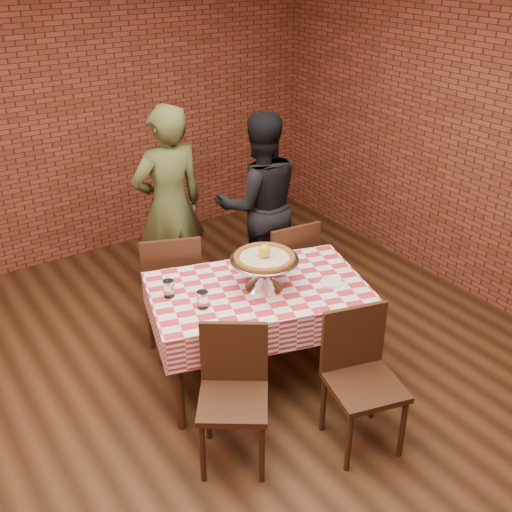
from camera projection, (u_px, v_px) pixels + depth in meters
name	position (u px, v px, depth m)	size (l,w,h in m)	color
ground	(226.00, 435.00, 3.98)	(6.00, 6.00, 0.00)	black
back_wall	(47.00, 113.00, 5.51)	(5.50, 5.50, 0.00)	brown
table	(258.00, 333.00, 4.34)	(1.43, 0.86, 0.75)	#392314
tablecloth	(258.00, 302.00, 4.22)	(1.47, 0.90, 0.25)	#C02A36
pizza_stand	(264.00, 273.00, 4.12)	(0.47, 0.47, 0.21)	silver
pizza	(264.00, 258.00, 4.07)	(0.41, 0.41, 0.03)	beige
lemon	(265.00, 251.00, 4.04)	(0.07, 0.07, 0.10)	yellow
water_glass_left	(203.00, 300.00, 3.91)	(0.07, 0.07, 0.12)	white
water_glass_right	(169.00, 288.00, 4.03)	(0.07, 0.07, 0.12)	white
side_plate	(331.00, 283.00, 4.20)	(0.15, 0.15, 0.01)	white
sweetener_packet_a	(347.00, 288.00, 4.14)	(0.05, 0.04, 0.01)	white
sweetener_packet_b	(344.00, 284.00, 4.20)	(0.05, 0.04, 0.01)	white
condiment_caddy	(248.00, 255.00, 4.43)	(0.09, 0.08, 0.13)	silver
chair_near_left	(233.00, 403.00, 3.60)	(0.40, 0.40, 0.88)	#392314
chair_near_right	(365.00, 386.00, 3.72)	(0.42, 0.42, 0.90)	#392314
chair_far_left	(171.00, 282.00, 4.81)	(0.44, 0.44, 0.93)	#392314
chair_far_right	(282.00, 268.00, 5.02)	(0.43, 0.43, 0.91)	#392314
diner_olive	(169.00, 206.00, 5.12)	(0.63, 0.41, 1.72)	#4A5229
diner_black	(260.00, 204.00, 5.31)	(0.78, 0.61, 1.61)	black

